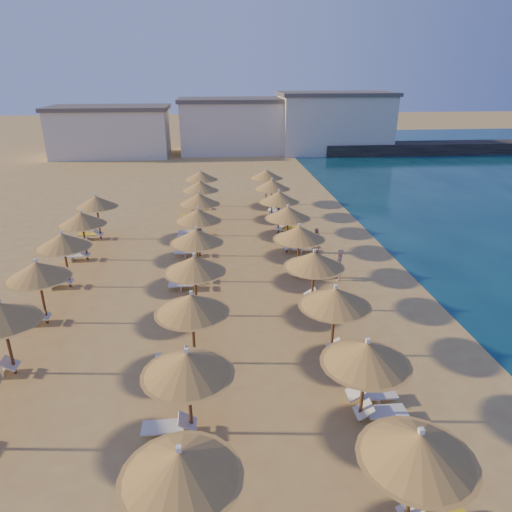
{
  "coord_description": "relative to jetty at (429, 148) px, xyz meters",
  "views": [
    {
      "loc": [
        -1.06,
        -19.14,
        10.76
      ],
      "look_at": [
        1.19,
        4.0,
        1.3
      ],
      "focal_mm": 32.0,
      "sensor_mm": 36.0,
      "label": 1
    }
  ],
  "objects": [
    {
      "name": "hotel_blocks",
      "position": [
        -26.79,
        2.81,
        2.95
      ],
      "size": [
        46.09,
        9.97,
        8.1
      ],
      "color": "silver",
      "rests_on": "ground"
    },
    {
      "name": "beachgoer_a",
      "position": [
        -23.63,
        -39.67,
        0.14
      ],
      "size": [
        0.51,
        0.7,
        1.77
      ],
      "primitive_type": "imported",
      "rotation": [
        0.0,
        0.0,
        -1.71
      ],
      "color": "tan",
      "rests_on": "ground"
    },
    {
      "name": "parasol_row_west",
      "position": [
        -31.35,
        -41.1,
        1.86
      ],
      "size": [
        2.86,
        36.97,
        3.18
      ],
      "color": "brown",
      "rests_on": "ground"
    },
    {
      "name": "parasol_row_east",
      "position": [
        -25.84,
        -41.1,
        1.86
      ],
      "size": [
        2.86,
        36.97,
        3.18
      ],
      "color": "brown",
      "rests_on": "ground"
    },
    {
      "name": "parasol_row_inland",
      "position": [
        -38.2,
        -41.1,
        1.86
      ],
      "size": [
        2.86,
        21.81,
        3.18
      ],
      "color": "brown",
      "rests_on": "ground"
    },
    {
      "name": "ground",
      "position": [
        -29.35,
        -42.97,
        -0.75
      ],
      "size": [
        220.0,
        220.0,
        0.0
      ],
      "primitive_type": "plane",
      "color": "tan",
      "rests_on": "ground"
    },
    {
      "name": "loungers",
      "position": [
        -30.41,
        -41.22,
        -0.41
      ],
      "size": [
        15.48,
        34.74,
        0.66
      ],
      "color": "silver",
      "rests_on": "ground"
    },
    {
      "name": "jetty",
      "position": [
        0.0,
        0.0,
        0.0
      ],
      "size": [
        30.01,
        4.09,
        1.5
      ],
      "primitive_type": "cube",
      "rotation": [
        0.0,
        0.0,
        -0.0
      ],
      "color": "black",
      "rests_on": "ground"
    },
    {
      "name": "beachgoer_c",
      "position": [
        -24.04,
        -35.67,
        0.09
      ],
      "size": [
        0.98,
        0.98,
        1.67
      ],
      "primitive_type": "imported",
      "rotation": [
        0.0,
        0.0,
        -0.79
      ],
      "color": "tan",
      "rests_on": "ground"
    }
  ]
}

